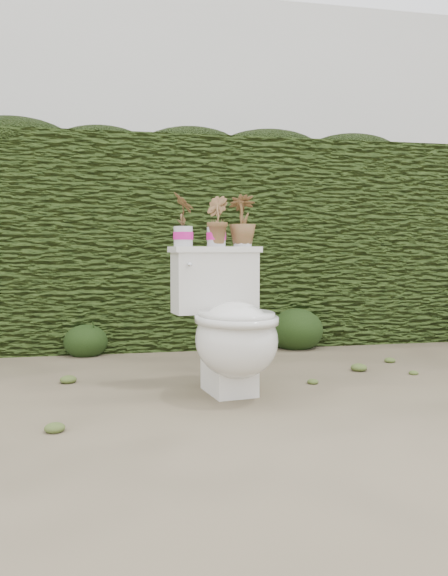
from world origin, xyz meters
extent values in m
plane|color=gray|center=(0.00, 0.00, 0.00)|extent=(60.00, 60.00, 0.00)
cube|color=#3F581D|center=(0.00, 1.60, 0.80)|extent=(8.00, 1.00, 1.60)
cube|color=silver|center=(0.60, 6.00, 2.00)|extent=(8.00, 3.50, 4.00)
cube|color=silver|center=(-0.03, -0.14, 0.10)|extent=(0.27, 0.33, 0.20)
ellipsoid|color=silver|center=(-0.01, -0.24, 0.30)|extent=(0.49, 0.57, 0.39)
cube|color=silver|center=(-0.06, 0.08, 0.57)|extent=(0.49, 0.24, 0.34)
cube|color=silver|center=(-0.06, 0.08, 0.76)|extent=(0.52, 0.27, 0.03)
cylinder|color=silver|center=(-0.23, -0.04, 0.68)|extent=(0.03, 0.06, 0.02)
sphere|color=silver|center=(-0.22, -0.07, 0.68)|extent=(0.03, 0.03, 0.03)
imported|color=#316820|center=(-0.24, 0.05, 0.92)|extent=(0.12, 0.16, 0.28)
imported|color=#316820|center=(-0.05, 0.08, 0.91)|extent=(0.15, 0.17, 0.27)
imported|color=#316820|center=(0.10, 0.11, 0.91)|extent=(0.17, 0.17, 0.28)
ellipsoid|color=#253A14|center=(-0.82, 1.11, 0.13)|extent=(0.32, 0.32, 0.25)
ellipsoid|color=#253A14|center=(0.76, 1.10, 0.17)|extent=(0.42, 0.42, 0.33)
camera|label=1|loc=(-0.62, -3.01, 0.76)|focal=35.00mm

